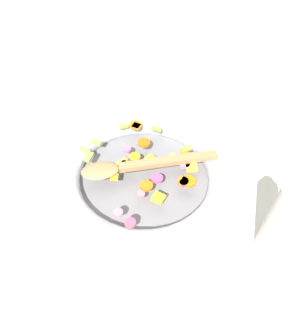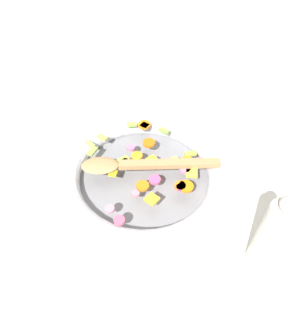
# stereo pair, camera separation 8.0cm
# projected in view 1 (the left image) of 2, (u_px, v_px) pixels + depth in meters

# --- Properties ---
(ground_plane) EXTENTS (4.00, 4.00, 0.00)m
(ground_plane) POSITION_uv_depth(u_px,v_px,m) (144.00, 181.00, 0.83)
(ground_plane) COLOR silver
(skillet) EXTENTS (0.42, 0.42, 0.05)m
(skillet) POSITION_uv_depth(u_px,v_px,m) (144.00, 175.00, 0.82)
(skillet) COLOR slate
(skillet) RESTS_ON ground_plane
(chopped_vegetables) EXTENTS (0.31, 0.35, 0.01)m
(chopped_vegetables) POSITION_uv_depth(u_px,v_px,m) (151.00, 163.00, 0.80)
(chopped_vegetables) COLOR orange
(chopped_vegetables) RESTS_ON skillet
(wooden_spoon) EXTENTS (0.33, 0.12, 0.01)m
(wooden_spoon) POSITION_uv_depth(u_px,v_px,m) (136.00, 166.00, 0.78)
(wooden_spoon) COLOR #A87F51
(wooden_spoon) RESTS_ON chopped_vegetables
(pepper_mill) EXTENTS (0.05, 0.05, 0.23)m
(pepper_mill) POSITION_uv_depth(u_px,v_px,m) (281.00, 219.00, 0.64)
(pepper_mill) COLOR #B2ADA3
(pepper_mill) RESTS_ON ground_plane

